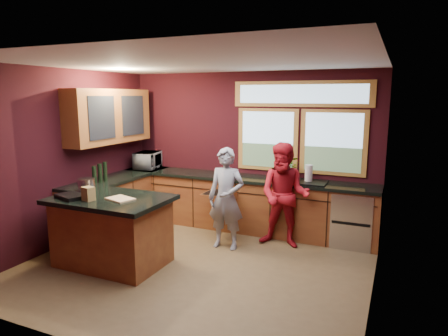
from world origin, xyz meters
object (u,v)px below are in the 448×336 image
Objects in this scene: person_grey at (226,199)px; cutting_board at (120,199)px; stock_pot at (86,185)px; person_red at (284,195)px; island at (112,230)px.

person_grey is 1.59m from cutting_board.
stock_pot reaches higher than cutting_board.
cutting_board is (-0.98, -1.23, 0.19)m from person_grey.
cutting_board is at bearing -130.95° from person_grey.
person_red is 2.91m from stock_pot.
person_red reaches higher than cutting_board.
cutting_board is at bearing -14.04° from island.
person_grey is 4.39× the size of cutting_board.
cutting_board is 1.46× the size of stock_pot.
stock_pot is at bearing -151.28° from person_red.
person_red is at bearing 39.06° from island.
island is 0.80m from stock_pot.
person_red reaches higher than person_grey.
person_grey is 0.89m from person_red.
stock_pot is at bearing -151.58° from person_grey.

